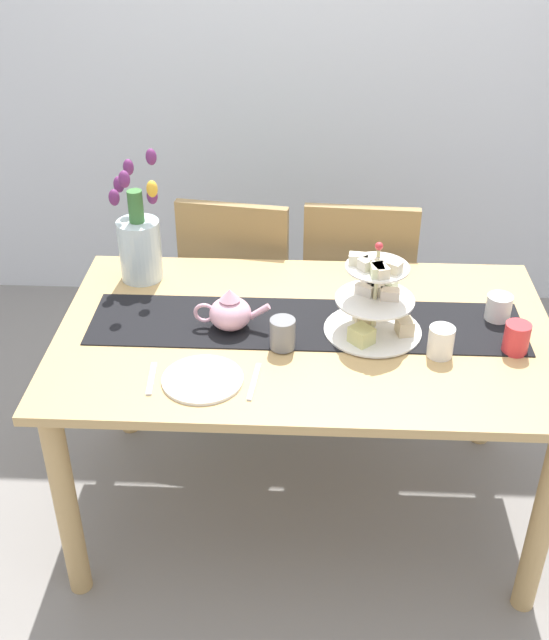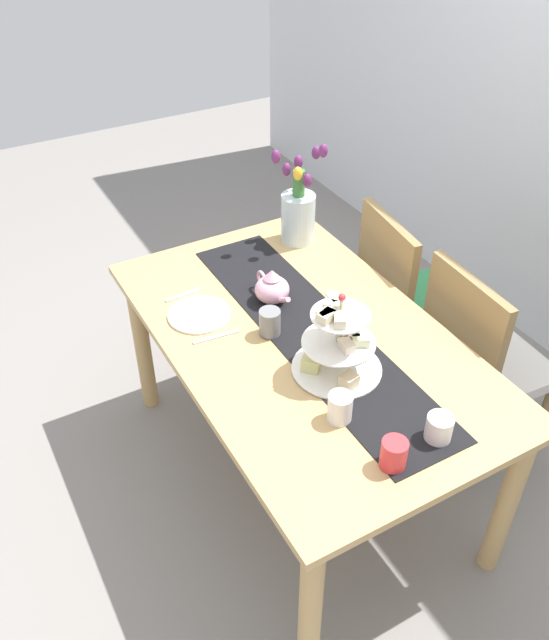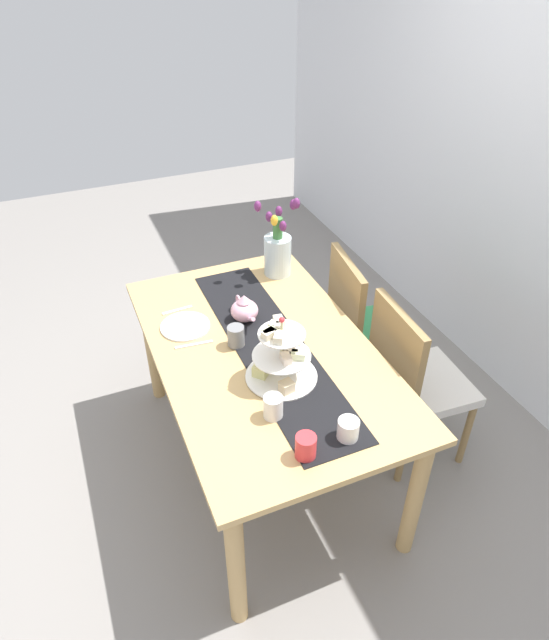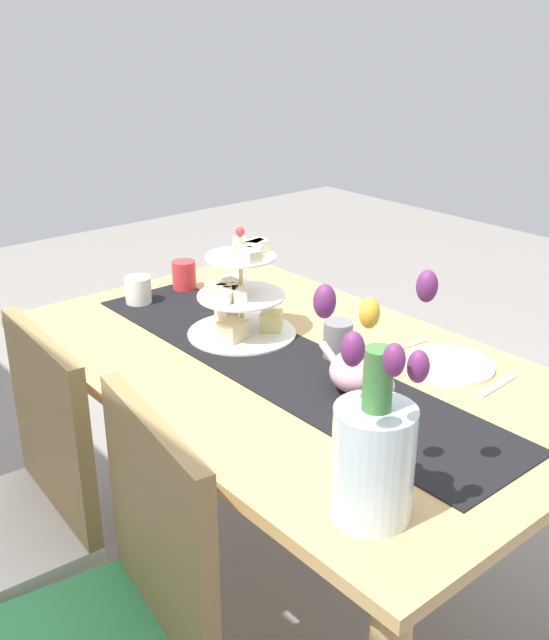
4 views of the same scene
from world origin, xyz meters
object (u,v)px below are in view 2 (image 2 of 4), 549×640
knife_left (216,337)px  mug_white_text (340,408)px  tulip_vase (298,211)px  chair_right (478,357)px  dinner_plate_left (199,315)px  cream_jug (439,428)px  mug_grey (270,322)px  chair_left (405,297)px  teapot (272,288)px  dining_table (303,358)px  tiered_cake_stand (338,345)px  mug_orange (394,454)px  fork_left (183,295)px

knife_left → mug_white_text: mug_white_text is taller
tulip_vase → mug_white_text: size_ratio=4.58×
chair_right → dinner_plate_left: (-0.49, -0.97, 0.25)m
cream_jug → mug_grey: size_ratio=0.89×
chair_left → teapot: size_ratio=3.82×
chair_left → chair_right: bearing=-0.1°
dining_table → chair_right: bearing=73.8°
tulip_vase → chair_left: bearing=51.4°
tulip_vase → mug_white_text: tulip_vase is taller
chair_left → knife_left: 1.00m
chair_left → dinner_plate_left: (-0.02, -0.97, 0.25)m
cream_jug → mug_grey: 0.70m
tiered_cake_stand → teapot: size_ratio=1.28×
knife_left → mug_orange: mug_orange is taller
dining_table → fork_left: 0.52m
fork_left → dinner_plate_left: bearing=0.0°
tiered_cake_stand → tulip_vase: size_ratio=0.70×
dining_table → dinner_plate_left: bearing=-136.1°
tiered_cake_stand → fork_left: (-0.64, -0.27, -0.10)m
tiered_cake_stand → mug_orange: (0.41, -0.08, -0.06)m
chair_right → tiered_cake_stand: bearing=-89.6°
cream_jug → dinner_plate_left: (-0.89, -0.37, -0.04)m
teapot → dining_table: bearing=0.0°
mug_white_text → mug_orange: 0.23m
chair_left → dinner_plate_left: chair_left is taller
tulip_vase → mug_white_text: (0.96, -0.43, -0.09)m
dining_table → mug_orange: size_ratio=16.20×
teapot → chair_right: bearing=57.8°
cream_jug → fork_left: 1.10m
tiered_cake_stand → knife_left: 0.45m
dinner_plate_left → fork_left: bearing=180.0°
chair_left → cream_jug: bearing=-34.5°
mug_orange → knife_left: bearing=-166.0°
chair_right → mug_grey: (-0.27, -0.79, 0.30)m
chair_left → mug_grey: bearing=-76.0°
teapot → cream_jug: size_ratio=2.80×
mug_white_text → cream_jug: bearing=45.2°
dining_table → teapot: size_ratio=6.46×
tulip_vase → mug_orange: 1.26m
chair_right → teapot: bearing=-122.2°
dining_table → tulip_vase: bearing=151.3°
chair_right → tiered_cake_stand: 0.77m
mug_white_text → tiered_cake_stand: bearing=149.0°
mug_white_text → dinner_plate_left: bearing=-166.8°
chair_left → mug_orange: bearing=-41.2°
tulip_vase → fork_left: bearing=-76.9°
dining_table → knife_left: 0.33m
chair_left → mug_grey: chair_left is taller
cream_jug → mug_orange: bearing=-84.5°
knife_left → mug_orange: size_ratio=1.79×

